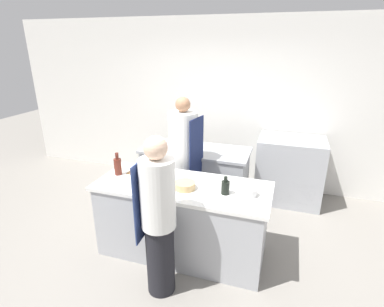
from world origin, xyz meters
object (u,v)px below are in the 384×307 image
Objects in this scene: chef_at_stove at (184,161)px; bottle_cooking_oil at (118,166)px; bottle_vinegar at (225,187)px; bottle_wine at (153,174)px; chef_at_prep_near at (158,219)px; bottle_olive_oil at (156,186)px; bowl_mixing_large at (249,192)px; bowl_prep_small at (185,185)px; oven_range at (289,170)px.

bottle_cooking_oil is (-0.58, -0.71, 0.13)m from chef_at_stove.
bottle_wine is at bearing 178.77° from bottle_vinegar.
bottle_olive_oil is at bearing 24.96° from chef_at_prep_near.
chef_at_stove is 1.10m from bottle_vinegar.
bowl_mixing_large reaches higher than bowl_prep_small.
oven_range reaches higher than bowl_prep_small.
bottle_olive_oil is 1.32× the size of bowl_mixing_large.
oven_range is at bearing 49.97° from bottle_wine.
bottle_wine is at bearing 119.94° from bottle_olive_oil.
bottle_vinegar is at bearing -3.65° from bottle_cooking_oil.
bottle_wine is at bearing 26.15° from chef_at_prep_near.
bottle_cooking_oil is 0.90m from bowl_prep_small.
bowl_prep_small is (-0.44, -0.02, -0.04)m from bottle_vinegar.
bowl_mixing_large is at bearing -1.67° from bottle_cooking_oil.
bottle_cooking_oil is at bearing 48.86° from chef_at_prep_near.
bottle_wine reaches higher than oven_range.
chef_at_prep_near reaches higher than bottle_olive_oil.
bottle_vinegar is at bearing -170.72° from bowl_mixing_large.
bowl_prep_small is (-1.10, -1.81, 0.42)m from oven_range.
bottle_cooking_oil is at bearing 178.33° from bowl_mixing_large.
chef_at_stove reaches higher than chef_at_prep_near.
bottle_wine is 1.08m from bowl_mixing_large.
bottle_cooking_oil is 1.57m from bowl_mixing_large.
chef_at_prep_near reaches higher than bottle_wine.
bottle_cooking_oil is at bearing 153.69° from bottle_olive_oil.
bottle_wine is 0.50m from bottle_cooking_oil.
chef_at_stove is at bearing -144.73° from oven_range.
bottle_olive_oil is 0.87× the size of bottle_wine.
chef_at_prep_near is 5.95× the size of bottle_cooking_oil.
bottle_wine is 0.40m from bowl_prep_small.
chef_at_prep_near is 0.70m from bottle_wine.
bowl_prep_small is at bearing -121.23° from oven_range.
bottle_olive_oil is 0.73m from bottle_vinegar.
bowl_mixing_large is at bearing 1.14° from bottle_wine.
bowl_mixing_large is at bearing 9.28° from bottle_vinegar.
chef_at_stove is at bearing 50.55° from bottle_cooking_oil.
oven_range is 2.66m from bottle_cooking_oil.
bottle_olive_oil is at bearing -123.57° from oven_range.
bottle_vinegar is (0.69, 0.23, -0.01)m from bottle_olive_oil.
chef_at_stove is at bearing 7.57° from chef_at_prep_near.
bottle_wine is at bearing 4.11° from chef_at_stove.
bottle_olive_oil is at bearing -138.97° from bowl_prep_small.
chef_at_stove is at bearing 83.75° from bottle_wine.
oven_range is 5.16× the size of bottle_vinegar.
bottle_olive_oil is at bearing -60.06° from bottle_wine.
bottle_vinegar is 0.72× the size of bottle_cooking_oil.
oven_range is 4.54× the size of bottle_olive_oil.
bottle_olive_oil is at bearing -161.27° from bottle_vinegar.
bottle_vinegar is at bearing 18.73° from bottle_olive_oil.
bottle_wine is at bearing -7.65° from bottle_cooking_oil.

